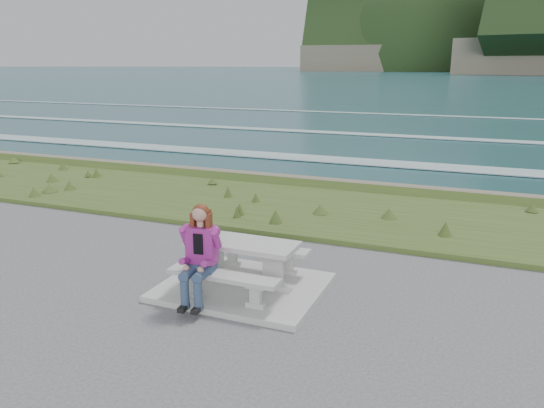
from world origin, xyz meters
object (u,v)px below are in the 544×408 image
picnic_table (243,251)px  bench_seaward (260,251)px  seated_woman (198,267)px  bench_landward (223,280)px

picnic_table → bench_seaward: 0.74m
seated_woman → picnic_table: bearing=61.1°
picnic_table → seated_woman: 0.91m
bench_landward → bench_seaward: size_ratio=1.00×
bench_landward → bench_seaward: (0.00, 1.40, 0.00)m
picnic_table → bench_landward: picnic_table is taller
picnic_table → seated_woman: size_ratio=1.19×
bench_landward → picnic_table: bearing=90.0°
picnic_table → seated_woman: seated_woman is taller
bench_landward → bench_seaward: same height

